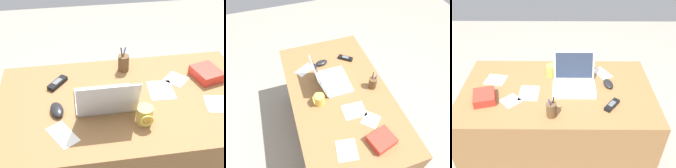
{
  "view_description": "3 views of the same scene",
  "coord_description": "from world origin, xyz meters",
  "views": [
    {
      "loc": [
        0.27,
        1.21,
        1.76
      ],
      "look_at": [
        0.09,
        -0.01,
        0.83
      ],
      "focal_mm": 48.34,
      "sensor_mm": 36.0,
      "label": 1
    },
    {
      "loc": [
        -0.98,
        0.35,
        2.02
      ],
      "look_at": [
        0.04,
        0.0,
        0.78
      ],
      "focal_mm": 32.75,
      "sensor_mm": 36.0,
      "label": 2
    },
    {
      "loc": [
        0.06,
        -1.44,
        1.83
      ],
      "look_at": [
        0.05,
        0.01,
        0.76
      ],
      "focal_mm": 40.4,
      "sensor_mm": 36.0,
      "label": 3
    }
  ],
  "objects": [
    {
      "name": "coffee_mug_white",
      "position": [
        -0.05,
        0.18,
        0.76
      ],
      "size": [
        0.08,
        0.09,
        0.09
      ],
      "color": "#E0BC4C",
      "rests_on": "desk"
    },
    {
      "name": "desk",
      "position": [
        0.0,
        0.0,
        0.36
      ],
      "size": [
        1.39,
        0.79,
        0.72
      ],
      "primitive_type": "cube",
      "color": "olive",
      "rests_on": "ground"
    },
    {
      "name": "paper_note_right",
      "position": [
        -0.2,
        -0.05,
        0.72
      ],
      "size": [
        0.14,
        0.17,
        0.0
      ],
      "primitive_type": "cube",
      "rotation": [
        0.0,
        0.0,
        -0.05
      ],
      "color": "white",
      "rests_on": "desk"
    },
    {
      "name": "computer_mouse",
      "position": [
        0.38,
        0.05,
        0.74
      ],
      "size": [
        0.09,
        0.13,
        0.03
      ],
      "primitive_type": "ellipsoid",
      "rotation": [
        0.0,
        0.0,
        0.21
      ],
      "color": "black",
      "rests_on": "desk"
    },
    {
      "name": "laptop",
      "position": [
        0.12,
        0.04,
        0.77
      ],
      "size": [
        0.31,
        0.29,
        0.23
      ],
      "color": "silver",
      "rests_on": "desk"
    },
    {
      "name": "snack_bag",
      "position": [
        -0.49,
        -0.13,
        0.75
      ],
      "size": [
        0.18,
        0.19,
        0.06
      ],
      "primitive_type": "cube",
      "rotation": [
        0.0,
        0.0,
        0.26
      ],
      "color": "red",
      "rests_on": "desk"
    },
    {
      "name": "pen_holder",
      "position": [
        -0.03,
        -0.27,
        0.77
      ],
      "size": [
        0.07,
        0.07,
        0.16
      ],
      "color": "brown",
      "rests_on": "desk"
    },
    {
      "name": "paper_note_front",
      "position": [
        -0.31,
        -0.13,
        0.72
      ],
      "size": [
        0.17,
        0.17,
        0.0
      ],
      "primitive_type": "cube",
      "rotation": [
        0.0,
        0.0,
        0.76
      ],
      "color": "white",
      "rests_on": "desk"
    },
    {
      "name": "paper_note_left",
      "position": [
        -0.47,
        0.11,
        0.72
      ],
      "size": [
        0.17,
        0.16,
        0.0
      ],
      "primitive_type": "cube",
      "rotation": [
        0.0,
        0.0,
        -0.17
      ],
      "color": "white",
      "rests_on": "desk"
    },
    {
      "name": "paper_note_near_laptop",
      "position": [
        0.35,
        0.21,
        0.72
      ],
      "size": [
        0.16,
        0.19,
        0.0
      ],
      "primitive_type": "cube",
      "rotation": [
        0.0,
        0.0,
        0.54
      ],
      "color": "white",
      "rests_on": "desk"
    },
    {
      "name": "cordless_phone",
      "position": [
        0.37,
        -0.18,
        0.73
      ],
      "size": [
        0.12,
        0.13,
        0.03
      ],
      "color": "black",
      "rests_on": "desk"
    }
  ]
}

